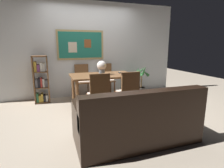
# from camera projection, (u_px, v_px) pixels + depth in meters

# --- Properties ---
(ground_plane) EXTENTS (12.00, 12.00, 0.00)m
(ground_plane) POSITION_uv_depth(u_px,v_px,m) (104.00, 110.00, 3.96)
(ground_plane) COLOR tan
(wall_back_with_painting) EXTENTS (5.20, 0.14, 2.60)m
(wall_back_with_painting) POSITION_uv_depth(u_px,v_px,m) (89.00, 50.00, 5.02)
(wall_back_with_painting) COLOR silver
(wall_back_with_painting) RESTS_ON ground_plane
(dining_table) EXTENTS (1.48, 0.90, 0.74)m
(dining_table) POSITION_uv_depth(u_px,v_px,m) (103.00, 78.00, 4.24)
(dining_table) COLOR brown
(dining_table) RESTS_ON ground_plane
(dining_chair_far_right) EXTENTS (0.40, 0.41, 0.91)m
(dining_chair_far_right) POSITION_uv_depth(u_px,v_px,m) (106.00, 77.00, 5.10)
(dining_chair_far_right) COLOR brown
(dining_chair_far_right) RESTS_ON ground_plane
(dining_chair_far_left) EXTENTS (0.40, 0.41, 0.91)m
(dining_chair_far_left) POSITION_uv_depth(u_px,v_px,m) (82.00, 78.00, 4.91)
(dining_chair_far_left) COLOR brown
(dining_chair_far_left) RESTS_ON ground_plane
(dining_chair_near_right) EXTENTS (0.40, 0.41, 0.91)m
(dining_chair_near_right) POSITION_uv_depth(u_px,v_px,m) (128.00, 89.00, 3.64)
(dining_chair_near_right) COLOR brown
(dining_chair_near_right) RESTS_ON ground_plane
(dining_chair_near_left) EXTENTS (0.40, 0.41, 0.91)m
(dining_chair_near_left) POSITION_uv_depth(u_px,v_px,m) (99.00, 92.00, 3.43)
(dining_chair_near_left) COLOR brown
(dining_chair_near_left) RESTS_ON ground_plane
(leather_couch) EXTENTS (1.80, 0.84, 0.84)m
(leather_couch) POSITION_uv_depth(u_px,v_px,m) (137.00, 122.00, 2.63)
(leather_couch) COLOR black
(leather_couch) RESTS_ON ground_plane
(bookshelf) EXTENTS (0.36, 0.28, 1.18)m
(bookshelf) POSITION_uv_depth(u_px,v_px,m) (41.00, 81.00, 4.43)
(bookshelf) COLOR brown
(bookshelf) RESTS_ON ground_plane
(potted_ivy) EXTENTS (0.28, 0.29, 0.47)m
(potted_ivy) POSITION_uv_depth(u_px,v_px,m) (132.00, 85.00, 5.46)
(potted_ivy) COLOR #4C4742
(potted_ivy) RESTS_ON ground_plane
(potted_palm) EXTENTS (0.41, 0.43, 0.85)m
(potted_palm) POSITION_uv_depth(u_px,v_px,m) (141.00, 84.00, 5.21)
(potted_palm) COLOR #4C4742
(potted_palm) RESTS_ON ground_plane
(flower_vase) EXTENTS (0.22, 0.22, 0.33)m
(flower_vase) POSITION_uv_depth(u_px,v_px,m) (102.00, 67.00, 4.17)
(flower_vase) COLOR slate
(flower_vase) RESTS_ON dining_table
(tv_remote) EXTENTS (0.07, 0.16, 0.02)m
(tv_remote) POSITION_uv_depth(u_px,v_px,m) (120.00, 72.00, 4.46)
(tv_remote) COLOR black
(tv_remote) RESTS_ON dining_table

